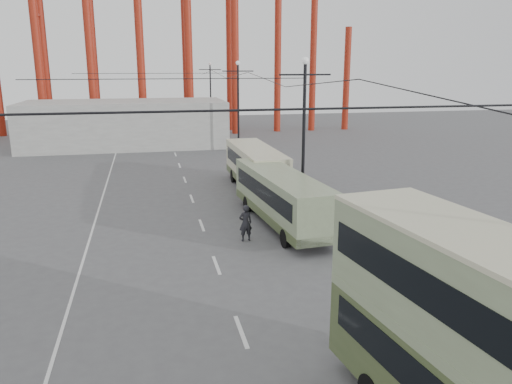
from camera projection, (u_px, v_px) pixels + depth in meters
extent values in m
cube|color=silver|center=(196.00, 211.00, 31.20)|extent=(0.15, 82.00, 0.01)
cube|color=silver|center=(290.00, 201.00, 33.49)|extent=(0.12, 120.00, 0.01)
cube|color=silver|center=(98.00, 212.00, 30.90)|extent=(0.12, 120.00, 0.01)
cylinder|color=black|center=(304.00, 138.00, 30.54)|extent=(0.20, 0.20, 9.00)
cylinder|color=black|center=(302.00, 205.00, 31.58)|extent=(0.44, 0.44, 0.50)
cube|color=black|center=(305.00, 75.00, 29.60)|extent=(3.20, 0.10, 0.10)
sphere|color=white|center=(305.00, 61.00, 29.41)|extent=(0.44, 0.44, 0.44)
cylinder|color=black|center=(238.00, 109.00, 51.36)|extent=(0.20, 0.20, 9.00)
cylinder|color=black|center=(239.00, 150.00, 52.40)|extent=(0.44, 0.44, 0.50)
cube|color=black|center=(238.00, 71.00, 50.43)|extent=(3.20, 0.10, 0.10)
sphere|color=white|center=(238.00, 63.00, 50.23)|extent=(0.44, 0.44, 0.44)
cylinder|color=black|center=(211.00, 97.00, 72.18)|extent=(0.20, 0.20, 9.00)
cylinder|color=black|center=(211.00, 126.00, 73.23)|extent=(0.44, 0.44, 0.50)
cube|color=black|center=(210.00, 70.00, 71.25)|extent=(3.20, 0.10, 0.10)
sphere|color=white|center=(210.00, 64.00, 71.06)|extent=(0.44, 0.44, 0.44)
cylinder|color=maroon|center=(35.00, 25.00, 58.83)|extent=(1.00, 1.00, 27.00)
cylinder|color=maroon|center=(41.00, 27.00, 62.62)|extent=(1.00, 1.00, 27.00)
cylinder|color=maroon|center=(278.00, 18.00, 65.68)|extent=(0.90, 0.90, 30.00)
cylinder|color=maroon|center=(313.00, 49.00, 67.71)|extent=(0.90, 0.90, 22.00)
cylinder|color=maroon|center=(347.00, 79.00, 69.74)|extent=(0.90, 0.90, 14.00)
cube|color=#999994|center=(126.00, 124.00, 56.05)|extent=(22.00, 10.00, 5.00)
cube|color=gray|center=(500.00, 361.00, 10.32)|extent=(3.75, 10.18, 0.30)
cube|color=gray|center=(507.00, 306.00, 10.01)|extent=(3.73, 10.17, 2.19)
cube|color=black|center=(508.00, 301.00, 9.99)|extent=(3.70, 9.59, 0.84)
cylinder|color=black|center=(442.00, 375.00, 13.81)|extent=(0.40, 1.02, 0.99)
cube|color=gray|center=(281.00, 196.00, 28.07)|extent=(3.30, 10.69, 2.30)
cube|color=black|center=(282.00, 190.00, 27.97)|extent=(3.24, 9.55, 0.91)
cube|color=#394826|center=(281.00, 212.00, 28.29)|extent=(3.33, 10.69, 0.48)
cube|color=gray|center=(282.00, 175.00, 27.77)|extent=(3.32, 10.69, 0.15)
cylinder|color=black|center=(248.00, 205.00, 30.79)|extent=(0.35, 0.98, 0.96)
cylinder|color=black|center=(281.00, 202.00, 31.42)|extent=(0.35, 0.98, 0.96)
cylinder|color=black|center=(284.00, 237.00, 24.95)|extent=(0.35, 0.98, 0.96)
cylinder|color=black|center=(324.00, 233.00, 25.58)|extent=(0.35, 0.98, 0.96)
cube|color=beige|center=(256.00, 166.00, 36.13)|extent=(2.66, 9.99, 2.39)
cube|color=black|center=(256.00, 161.00, 36.03)|extent=(2.68, 8.80, 0.95)
cube|color=#394826|center=(256.00, 179.00, 36.36)|extent=(2.69, 9.99, 0.50)
cube|color=beige|center=(256.00, 149.00, 35.82)|extent=(2.68, 9.99, 0.16)
cylinder|color=black|center=(234.00, 176.00, 38.62)|extent=(0.30, 1.00, 0.99)
cylinder|color=black|center=(262.00, 175.00, 39.13)|extent=(0.30, 1.00, 0.99)
cylinder|color=black|center=(250.00, 194.00, 33.37)|extent=(0.30, 1.00, 0.99)
cylinder|color=black|center=(282.00, 192.00, 33.88)|extent=(0.30, 1.00, 0.99)
imported|color=black|center=(246.00, 223.00, 25.64)|extent=(0.76, 0.56, 1.92)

